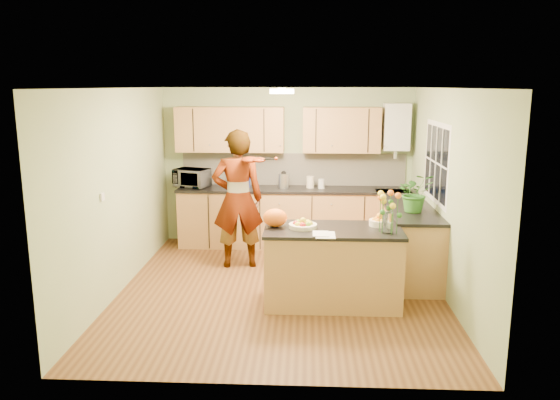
{
  "coord_description": "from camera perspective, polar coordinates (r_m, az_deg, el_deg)",
  "views": [
    {
      "loc": [
        0.32,
        -6.51,
        2.53
      ],
      "look_at": [
        -0.03,
        0.5,
        1.05
      ],
      "focal_mm": 35.0,
      "sensor_mm": 36.0,
      "label": 1
    }
  ],
  "objects": [
    {
      "name": "violin",
      "position": [
        7.3,
        -3.17,
        4.23
      ],
      "size": [
        0.65,
        0.56,
        0.16
      ],
      "primitive_type": null,
      "rotation": [
        0.17,
        0.0,
        -0.61
      ],
      "color": "#511705",
      "rests_on": "violinist"
    },
    {
      "name": "ceiling_lamp",
      "position": [
        6.82,
        0.19,
        11.31
      ],
      "size": [
        0.3,
        0.3,
        0.07
      ],
      "color": "#FFEABF",
      "rests_on": "ceiling"
    },
    {
      "name": "blue_box",
      "position": [
        8.64,
        -4.32,
        2.03
      ],
      "size": [
        0.35,
        0.31,
        0.23
      ],
      "primitive_type": "cube",
      "rotation": [
        0.0,
        0.0,
        -0.41
      ],
      "color": "navy",
      "rests_on": "back_counter"
    },
    {
      "name": "kettle",
      "position": [
        8.6,
        0.38,
        2.11
      ],
      "size": [
        0.17,
        0.17,
        0.32
      ],
      "rotation": [
        0.0,
        0.0,
        -0.44
      ],
      "color": "silver",
      "rests_on": "back_counter"
    },
    {
      "name": "floor",
      "position": [
        6.99,
        0.06,
        -9.33
      ],
      "size": [
        4.5,
        4.5,
        0.0
      ],
      "primitive_type": "plane",
      "color": "#563218",
      "rests_on": "ground"
    },
    {
      "name": "boiler",
      "position": [
        8.73,
        12.06,
        7.47
      ],
      "size": [
        0.4,
        0.3,
        0.86
      ],
      "color": "white",
      "rests_on": "wall_back"
    },
    {
      "name": "peninsula_island",
      "position": [
        6.47,
        5.49,
        -6.86
      ],
      "size": [
        1.59,
        0.81,
        0.91
      ],
      "color": "#B28047",
      "rests_on": "floor"
    },
    {
      "name": "microwave",
      "position": [
        8.81,
        -9.21,
        2.29
      ],
      "size": [
        0.61,
        0.51,
        0.29
      ],
      "primitive_type": "imported",
      "rotation": [
        0.0,
        0.0,
        -0.33
      ],
      "color": "white",
      "rests_on": "back_counter"
    },
    {
      "name": "papers",
      "position": [
        6.04,
        4.75,
        -3.64
      ],
      "size": [
        0.22,
        0.29,
        0.01
      ],
      "primitive_type": "cube",
      "color": "white",
      "rests_on": "peninsula_island"
    },
    {
      "name": "wall_front",
      "position": [
        4.46,
        -1.34,
        -4.79
      ],
      "size": [
        4.0,
        0.02,
        2.5
      ],
      "primitive_type": "cube",
      "color": "#90A878",
      "rests_on": "floor"
    },
    {
      "name": "potted_plant",
      "position": [
        7.15,
        13.96,
        0.74
      ],
      "size": [
        0.48,
        0.43,
        0.5
      ],
      "primitive_type": "imported",
      "rotation": [
        0.0,
        0.0,
        0.08
      ],
      "color": "#2D6A23",
      "rests_on": "right_counter"
    },
    {
      "name": "violinist",
      "position": [
        7.64,
        -4.44,
        0.11
      ],
      "size": [
        0.78,
        0.58,
        1.95
      ],
      "primitive_type": "imported",
      "rotation": [
        0.0,
        0.0,
        3.31
      ],
      "color": "#D6AA83",
      "rests_on": "floor"
    },
    {
      "name": "back_counter",
      "position": [
        8.71,
        1.34,
        -1.79
      ],
      "size": [
        3.64,
        0.62,
        0.94
      ],
      "color": "#B28047",
      "rests_on": "floor"
    },
    {
      "name": "window_right",
      "position": [
        7.37,
        16.0,
        3.79
      ],
      "size": [
        0.01,
        1.3,
        1.05
      ],
      "color": "white",
      "rests_on": "wall_right"
    },
    {
      "name": "jar_white",
      "position": [
        8.61,
        4.35,
        1.71
      ],
      "size": [
        0.11,
        0.11,
        0.15
      ],
      "primitive_type": "cylinder",
      "rotation": [
        0.0,
        0.0,
        0.18
      ],
      "color": "white",
      "rests_on": "back_counter"
    },
    {
      "name": "light_switch",
      "position": [
        6.46,
        -18.07,
        0.32
      ],
      "size": [
        0.02,
        0.09,
        0.09
      ],
      "primitive_type": "cube",
      "color": "white",
      "rests_on": "wall_left"
    },
    {
      "name": "orange_bowl",
      "position": [
        6.52,
        10.36,
        -2.15
      ],
      "size": [
        0.24,
        0.24,
        0.14
      ],
      "color": "#F3E1C3",
      "rests_on": "peninsula_island"
    },
    {
      "name": "wall_back",
      "position": [
        8.86,
        0.77,
        3.58
      ],
      "size": [
        4.0,
        0.02,
        2.5
      ],
      "primitive_type": "cube",
      "color": "#90A878",
      "rests_on": "floor"
    },
    {
      "name": "fruit_dish",
      "position": [
        6.32,
        2.41,
        -2.53
      ],
      "size": [
        0.33,
        0.33,
        0.11
      ],
      "color": "#F3E1C3",
      "rests_on": "peninsula_island"
    },
    {
      "name": "wall_right",
      "position": [
        6.85,
        17.03,
        0.58
      ],
      "size": [
        0.02,
        4.5,
        2.5
      ],
      "primitive_type": "cube",
      "color": "#90A878",
      "rests_on": "floor"
    },
    {
      "name": "wall_left",
      "position": [
        7.03,
        -16.45,
        0.9
      ],
      "size": [
        0.02,
        4.5,
        2.5
      ],
      "primitive_type": "cube",
      "color": "#90A878",
      "rests_on": "floor"
    },
    {
      "name": "jar_cream",
      "position": [
        8.64,
        3.18,
        1.88
      ],
      "size": [
        0.14,
        0.14,
        0.19
      ],
      "primitive_type": "cylinder",
      "rotation": [
        0.0,
        0.0,
        0.19
      ],
      "color": "#F3E1C3",
      "rests_on": "back_counter"
    },
    {
      "name": "right_counter",
      "position": [
        7.77,
        13.03,
        -3.8
      ],
      "size": [
        0.62,
        2.24,
        0.94
      ],
      "color": "#B28047",
      "rests_on": "floor"
    },
    {
      "name": "upper_cabinets",
      "position": [
        8.63,
        -0.43,
        7.37
      ],
      "size": [
        3.2,
        0.34,
        0.7
      ],
      "color": "#B28047",
      "rests_on": "wall_back"
    },
    {
      "name": "splashback",
      "position": [
        8.85,
        1.42,
        3.24
      ],
      "size": [
        3.6,
        0.02,
        0.52
      ],
      "primitive_type": "cube",
      "color": "beige",
      "rests_on": "back_counter"
    },
    {
      "name": "flower_vase",
      "position": [
        6.14,
        11.31,
        -0.31
      ],
      "size": [
        0.28,
        0.28,
        0.52
      ],
      "rotation": [
        0.0,
        0.0,
        -0.06
      ],
      "color": "silver",
      "rests_on": "peninsula_island"
    },
    {
      "name": "ceiling",
      "position": [
        6.52,
        0.07,
        11.62
      ],
      "size": [
        4.0,
        4.5,
        0.02
      ],
      "primitive_type": "cube",
      "color": "silver",
      "rests_on": "wall_back"
    },
    {
      "name": "orange_bag",
      "position": [
        6.36,
        -0.51,
        -1.86
      ],
      "size": [
        0.32,
        0.28,
        0.21
      ],
      "primitive_type": "ellipsoid",
      "rotation": [
        0.0,
        0.0,
        0.14
      ],
      "color": "orange",
      "rests_on": "peninsula_island"
    }
  ]
}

